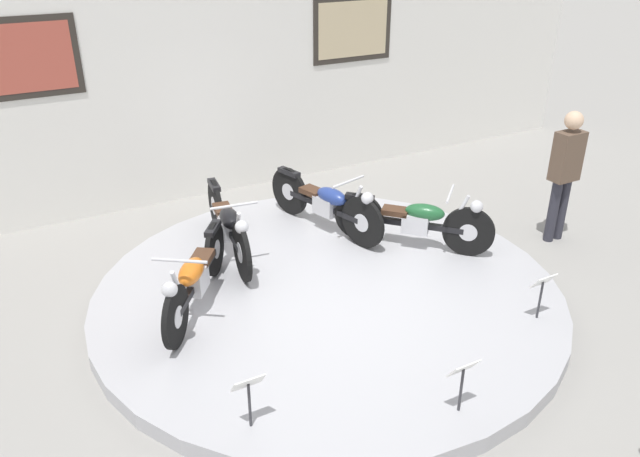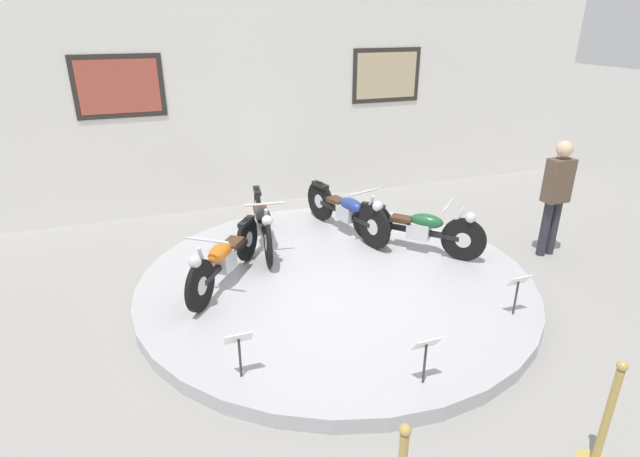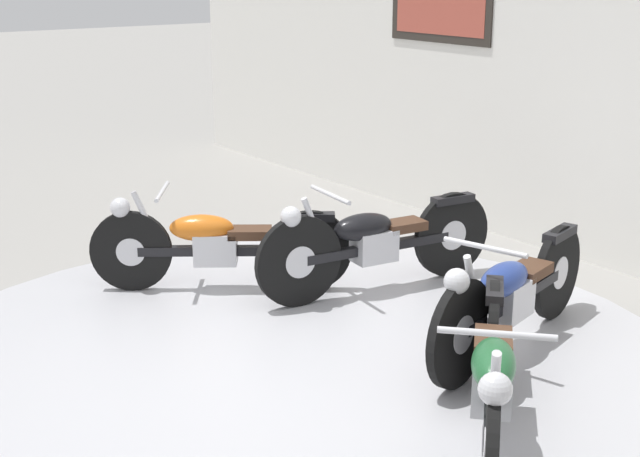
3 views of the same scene
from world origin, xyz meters
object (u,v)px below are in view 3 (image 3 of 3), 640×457
motorcycle_black (374,240)px  motorcycle_green (492,376)px  motorcycle_orange (215,242)px  motorcycle_blue (510,292)px

motorcycle_black → motorcycle_green: motorcycle_black is taller
motorcycle_orange → motorcycle_green: motorcycle_green is taller
motorcycle_black → motorcycle_green: (2.07, -0.94, -0.02)m
motorcycle_black → motorcycle_blue: (1.34, 0.00, -0.01)m
motorcycle_blue → motorcycle_orange: bearing=-155.4°
motorcycle_green → motorcycle_black: bearing=155.5°
motorcycle_orange → motorcycle_black: bearing=52.3°
motorcycle_orange → motorcycle_green: (2.79, 0.00, 0.00)m
motorcycle_blue → motorcycle_green: 1.19m
motorcycle_black → motorcycle_green: size_ratio=1.36×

